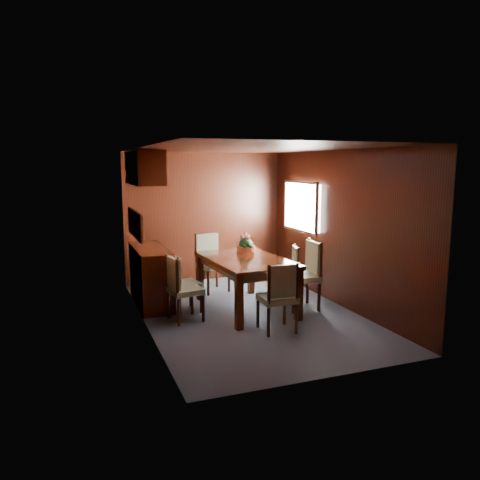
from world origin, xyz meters
name	(u,v)px	position (x,y,z in m)	size (l,w,h in m)	color
ground	(248,313)	(0.00, 0.00, 0.00)	(4.50, 4.50, 0.00)	#3C4552
room_shell	(234,202)	(-0.10, 0.33, 1.63)	(3.06, 4.52, 2.41)	black
sideboard	(151,276)	(-1.25, 1.00, 0.45)	(0.48, 1.40, 0.90)	black
dining_table	(246,265)	(0.04, 0.21, 0.68)	(1.16, 1.75, 0.79)	black
chair_left_near	(180,285)	(-1.01, 0.03, 0.52)	(0.49, 0.50, 0.94)	black
chair_left_far	(181,280)	(-0.91, 0.42, 0.49)	(0.47, 0.49, 0.88)	black
chair_right_near	(306,271)	(0.93, -0.04, 0.58)	(0.52, 0.54, 1.05)	black
chair_right_far	(289,269)	(0.92, 0.51, 0.49)	(0.51, 0.52, 0.88)	black
chair_head	(279,293)	(0.09, -0.86, 0.52)	(0.46, 0.44, 0.94)	black
chair_foot	(210,259)	(-0.14, 1.46, 0.56)	(0.58, 0.56, 1.01)	black
flower_centerpiece	(246,242)	(0.24, 0.73, 0.95)	(0.32, 0.32, 0.32)	#B25436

